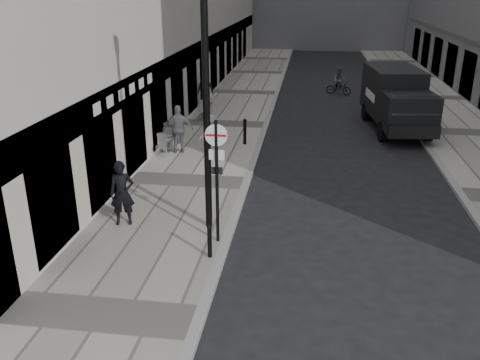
% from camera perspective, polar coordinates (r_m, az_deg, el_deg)
% --- Properties ---
extents(sidewalk, '(4.00, 60.00, 0.12)m').
position_cam_1_polar(sidewalk, '(24.71, -1.74, 6.25)').
color(sidewalk, '#ACA79B').
rests_on(sidewalk, ground).
extents(far_sidewalk, '(4.00, 60.00, 0.12)m').
position_cam_1_polar(far_sidewalk, '(25.37, 23.68, 4.85)').
color(far_sidewalk, '#ACA79B').
rests_on(far_sidewalk, ground).
extents(walking_man, '(0.76, 0.60, 1.83)m').
position_cam_1_polar(walking_man, '(14.36, -13.10, -1.47)').
color(walking_man, black).
rests_on(walking_man, sidewalk).
extents(sign_post, '(0.56, 0.09, 3.25)m').
position_cam_1_polar(sign_post, '(12.62, -2.63, 1.59)').
color(sign_post, black).
rests_on(sign_post, sidewalk).
extents(lamppost, '(0.32, 0.32, 7.04)m').
position_cam_1_polar(lamppost, '(13.02, -3.86, 10.52)').
color(lamppost, black).
rests_on(lamppost, sidewalk).
extents(bollard_near, '(0.11, 0.11, 0.81)m').
position_cam_1_polar(bollard_near, '(12.54, -3.43, -6.97)').
color(bollard_near, black).
rests_on(bollard_near, sidewalk).
extents(bollard_far, '(0.14, 0.14, 1.02)m').
position_cam_1_polar(bollard_far, '(21.29, 0.54, 5.37)').
color(bollard_far, black).
rests_on(bollard_far, sidewalk).
extents(panel_van, '(2.76, 6.06, 2.76)m').
position_cam_1_polar(panel_van, '(24.86, 17.12, 8.96)').
color(panel_van, black).
rests_on(panel_van, ground).
extents(cyclist, '(1.64, 1.02, 1.67)m').
position_cam_1_polar(cyclist, '(32.33, 11.05, 10.53)').
color(cyclist, black).
rests_on(cyclist, ground).
extents(pedestrian_a, '(1.21, 0.76, 1.91)m').
position_cam_1_polar(pedestrian_a, '(20.24, -6.89, 5.70)').
color(pedestrian_a, slate).
rests_on(pedestrian_a, sidewalk).
extents(pedestrian_b, '(1.08, 0.76, 1.53)m').
position_cam_1_polar(pedestrian_b, '(20.18, -3.23, 5.21)').
color(pedestrian_b, gray).
rests_on(pedestrian_b, sidewalk).
extents(pedestrian_c, '(1.01, 0.78, 1.82)m').
position_cam_1_polar(pedestrian_c, '(27.98, -3.90, 10.03)').
color(pedestrian_c, black).
rests_on(pedestrian_c, sidewalk).
extents(cafe_table_near, '(0.69, 1.56, 0.89)m').
position_cam_1_polar(cafe_table_near, '(20.49, -8.37, 4.34)').
color(cafe_table_near, '#A5A5A7').
rests_on(cafe_table_near, sidewalk).
extents(cafe_table_mid, '(0.80, 1.80, 1.03)m').
position_cam_1_polar(cafe_table_mid, '(21.51, -7.56, 5.39)').
color(cafe_table_mid, '#BBBBBE').
rests_on(cafe_table_mid, sidewalk).
extents(cafe_table_far, '(0.73, 1.65, 0.94)m').
position_cam_1_polar(cafe_table_far, '(25.91, -3.95, 8.14)').
color(cafe_table_far, silver).
rests_on(cafe_table_far, sidewalk).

